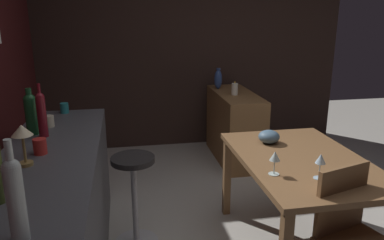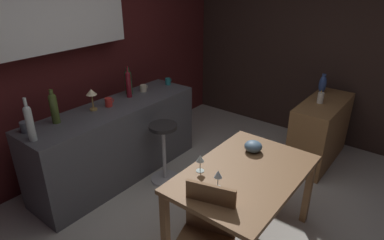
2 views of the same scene
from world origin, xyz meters
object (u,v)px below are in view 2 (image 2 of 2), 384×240
(wine_bottle_ruby, at_px, (128,83))
(vase_ceramic_blue, at_px, (323,84))
(wine_bottle_olive, at_px, (54,107))
(counter_lamp, at_px, (92,94))
(cup_teal, at_px, (168,81))
(cup_cream, at_px, (143,88))
(fruit_bowl, at_px, (253,146))
(cup_red, at_px, (109,102))
(bar_stool, at_px, (164,152))
(dining_table, at_px, (244,180))
(wine_bottle_green, at_px, (128,81))
(wine_bottle_clear, at_px, (29,122))
(wine_glass_left, at_px, (218,175))
(chair_near_window, at_px, (205,238))
(sideboard_cabinet, at_px, (320,131))
(wine_glass_right, at_px, (200,159))
(pillar_candle_tall, at_px, (321,98))

(wine_bottle_ruby, height_order, vase_ceramic_blue, wine_bottle_ruby)
(wine_bottle_olive, height_order, counter_lamp, wine_bottle_olive)
(cup_teal, height_order, cup_cream, cup_teal)
(fruit_bowl, bearing_deg, cup_red, 102.29)
(fruit_bowl, relative_size, vase_ceramic_blue, 0.65)
(wine_bottle_ruby, bearing_deg, bar_stool, -96.77)
(dining_table, bearing_deg, cup_red, 90.09)
(fruit_bowl, xyz_separation_m, cup_red, (-0.36, 1.64, 0.16))
(cup_teal, distance_m, cup_cream, 0.40)
(bar_stool, distance_m, wine_bottle_green, 0.98)
(wine_bottle_clear, bearing_deg, vase_ceramic_blue, -26.96)
(dining_table, bearing_deg, wine_bottle_clear, 119.88)
(wine_bottle_ruby, distance_m, wine_bottle_clear, 1.29)
(wine_glass_left, xyz_separation_m, counter_lamp, (0.15, 1.74, 0.22))
(chair_near_window, xyz_separation_m, wine_bottle_ruby, (0.96, 1.82, 0.58))
(sideboard_cabinet, height_order, chair_near_window, chair_near_window)
(bar_stool, height_order, wine_bottle_clear, wine_bottle_clear)
(bar_stool, relative_size, wine_bottle_clear, 1.79)
(chair_near_window, bearing_deg, counter_lamp, 76.56)
(wine_glass_left, bearing_deg, wine_glass_right, 66.66)
(fruit_bowl, relative_size, cup_red, 1.45)
(wine_bottle_green, bearing_deg, wine_glass_left, -112.22)
(counter_lamp, bearing_deg, wine_bottle_green, 7.97)
(vase_ceramic_blue, bearing_deg, wine_glass_right, 174.40)
(wine_bottle_olive, xyz_separation_m, counter_lamp, (0.43, -0.02, 0.01))
(counter_lamp, relative_size, pillar_candle_tall, 1.52)
(vase_ceramic_blue, bearing_deg, cup_cream, 132.02)
(dining_table, distance_m, cup_cream, 1.91)
(chair_near_window, distance_m, wine_bottle_clear, 1.81)
(wine_bottle_ruby, height_order, wine_bottle_green, wine_bottle_ruby)
(wine_glass_right, xyz_separation_m, vase_ceramic_blue, (2.36, -0.23, 0.09))
(chair_near_window, distance_m, pillar_candle_tall, 2.42)
(dining_table, height_order, wine_glass_right, wine_glass_right)
(cup_teal, bearing_deg, wine_bottle_ruby, 175.16)
(sideboard_cabinet, bearing_deg, cup_red, 135.64)
(vase_ceramic_blue, bearing_deg, bar_stool, 149.23)
(sideboard_cabinet, bearing_deg, dining_table, 178.01)
(wine_bottle_green, xyz_separation_m, pillar_candle_tall, (1.35, -1.90, -0.18))
(chair_near_window, bearing_deg, wine_bottle_clear, 101.12)
(wine_glass_left, bearing_deg, cup_teal, 52.14)
(bar_stool, xyz_separation_m, wine_glass_left, (-0.60, -1.13, 0.47))
(bar_stool, relative_size, wine_bottle_olive, 2.08)
(dining_table, height_order, cup_red, cup_red)
(counter_lamp, bearing_deg, wine_glass_left, -94.98)
(wine_glass_right, distance_m, wine_bottle_clear, 1.54)
(cup_teal, xyz_separation_m, cup_red, (-0.98, 0.01, 0.01))
(wine_glass_left, xyz_separation_m, cup_red, (0.33, 1.69, 0.09))
(wine_glass_left, bearing_deg, wine_bottle_clear, 111.15)
(sideboard_cabinet, height_order, wine_bottle_olive, wine_bottle_olive)
(sideboard_cabinet, relative_size, cup_teal, 10.43)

